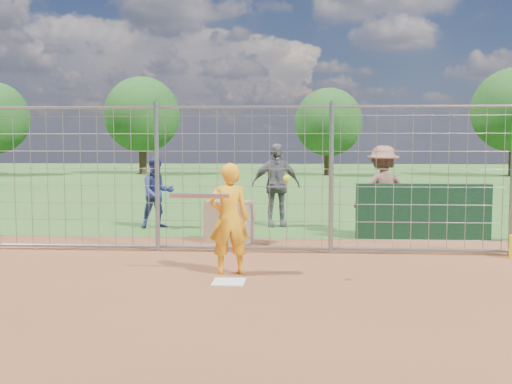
# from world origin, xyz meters

# --- Properties ---
(ground) EXTENTS (100.00, 100.00, 0.00)m
(ground) POSITION_xyz_m (0.00, 0.00, 0.00)
(ground) COLOR #2D591E
(ground) RESTS_ON ground
(infield_dirt) EXTENTS (18.00, 18.00, 0.00)m
(infield_dirt) POSITION_xyz_m (0.00, -3.00, 0.01)
(infield_dirt) COLOR brown
(infield_dirt) RESTS_ON ground
(home_plate) EXTENTS (0.43, 0.43, 0.02)m
(home_plate) POSITION_xyz_m (0.00, -0.20, 0.01)
(home_plate) COLOR silver
(home_plate) RESTS_ON ground
(dugout_wall) EXTENTS (2.60, 0.20, 1.10)m
(dugout_wall) POSITION_xyz_m (3.40, 3.60, 0.55)
(dugout_wall) COLOR #11381E
(dugout_wall) RESTS_ON ground
(batter) EXTENTS (0.66, 0.52, 1.60)m
(batter) POSITION_xyz_m (-0.06, 0.34, 0.80)
(batter) COLOR #FFA416
(batter) RESTS_ON ground
(bystander_a) EXTENTS (0.96, 0.90, 1.58)m
(bystander_a) POSITION_xyz_m (-2.19, 4.82, 0.79)
(bystander_a) COLOR navy
(bystander_a) RESTS_ON ground
(bystander_b) EXTENTS (1.18, 0.67, 1.90)m
(bystander_b) POSITION_xyz_m (0.46, 5.26, 0.95)
(bystander_b) COLOR slate
(bystander_b) RESTS_ON ground
(bystander_c) EXTENTS (1.31, 0.92, 1.84)m
(bystander_c) POSITION_xyz_m (2.68, 4.04, 0.92)
(bystander_c) COLOR #855948
(bystander_c) RESTS_ON ground
(equipment_bin) EXTENTS (0.95, 0.82, 0.80)m
(equipment_bin) POSITION_xyz_m (-0.36, 2.98, 0.40)
(equipment_bin) COLOR tan
(equipment_bin) RESTS_ON ground
(equipment_in_play) EXTENTS (1.71, 0.35, 0.35)m
(equipment_in_play) POSITION_xyz_m (-0.16, 0.13, 1.20)
(equipment_in_play) COLOR silver
(equipment_in_play) RESTS_ON ground
(backstop_fence) EXTENTS (9.08, 0.08, 2.60)m
(backstop_fence) POSITION_xyz_m (0.00, 2.00, 1.26)
(backstop_fence) COLOR gray
(backstop_fence) RESTS_ON ground
(tree_line) EXTENTS (44.66, 6.72, 6.48)m
(tree_line) POSITION_xyz_m (3.13, 28.13, 3.71)
(tree_line) COLOR #3F2B19
(tree_line) RESTS_ON ground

